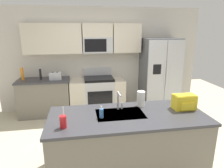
{
  "coord_description": "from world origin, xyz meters",
  "views": [
    {
      "loc": [
        -0.58,
        -3.02,
        2.07
      ],
      "look_at": [
        0.02,
        0.6,
        1.05
      ],
      "focal_mm": 31.89,
      "sensor_mm": 36.0,
      "label": 1
    }
  ],
  "objects_px": {
    "range_oven": "(97,95)",
    "refrigerator": "(159,75)",
    "drink_cup_red": "(63,122)",
    "paper_towel_roll": "(141,99)",
    "backpack": "(184,102)",
    "bottle_orange": "(22,74)",
    "toaster": "(55,76)",
    "sink_faucet": "(119,99)",
    "soap_dispenser": "(101,113)",
    "pepper_mill": "(40,74)"
  },
  "relations": [
    {
      "from": "bottle_orange",
      "to": "refrigerator",
      "type": "bearing_deg",
      "value": -1.64
    },
    {
      "from": "toaster",
      "to": "drink_cup_red",
      "type": "relative_size",
      "value": 1.01
    },
    {
      "from": "sink_faucet",
      "to": "soap_dispenser",
      "type": "relative_size",
      "value": 1.66
    },
    {
      "from": "sink_faucet",
      "to": "drink_cup_red",
      "type": "bearing_deg",
      "value": -150.72
    },
    {
      "from": "paper_towel_roll",
      "to": "backpack",
      "type": "distance_m",
      "value": 0.65
    },
    {
      "from": "range_oven",
      "to": "paper_towel_roll",
      "type": "height_order",
      "value": "paper_towel_roll"
    },
    {
      "from": "drink_cup_red",
      "to": "soap_dispenser",
      "type": "xyz_separation_m",
      "value": [
        0.49,
        0.21,
        -0.01
      ]
    },
    {
      "from": "range_oven",
      "to": "bottle_orange",
      "type": "xyz_separation_m",
      "value": [
        -1.76,
        0.02,
        0.6
      ]
    },
    {
      "from": "bottle_orange",
      "to": "soap_dispenser",
      "type": "distance_m",
      "value": 2.86
    },
    {
      "from": "sink_faucet",
      "to": "backpack",
      "type": "xyz_separation_m",
      "value": [
        0.98,
        -0.12,
        -0.05
      ]
    },
    {
      "from": "drink_cup_red",
      "to": "soap_dispenser",
      "type": "height_order",
      "value": "drink_cup_red"
    },
    {
      "from": "refrigerator",
      "to": "bottle_orange",
      "type": "xyz_separation_m",
      "value": [
        -3.37,
        0.1,
        0.12
      ]
    },
    {
      "from": "range_oven",
      "to": "bottle_orange",
      "type": "distance_m",
      "value": 1.86
    },
    {
      "from": "range_oven",
      "to": "backpack",
      "type": "distance_m",
      "value": 2.56
    },
    {
      "from": "bottle_orange",
      "to": "drink_cup_red",
      "type": "distance_m",
      "value": 2.81
    },
    {
      "from": "refrigerator",
      "to": "sink_faucet",
      "type": "relative_size",
      "value": 6.56
    },
    {
      "from": "range_oven",
      "to": "sink_faucet",
      "type": "bearing_deg",
      "value": -86.54
    },
    {
      "from": "range_oven",
      "to": "toaster",
      "type": "height_order",
      "value": "range_oven"
    },
    {
      "from": "toaster",
      "to": "drink_cup_red",
      "type": "height_order",
      "value": "drink_cup_red"
    },
    {
      "from": "toaster",
      "to": "bottle_orange",
      "type": "xyz_separation_m",
      "value": [
        -0.76,
        0.08,
        0.06
      ]
    },
    {
      "from": "pepper_mill",
      "to": "paper_towel_roll",
      "type": "bearing_deg",
      "value": -47.5
    },
    {
      "from": "sink_faucet",
      "to": "paper_towel_roll",
      "type": "distance_m",
      "value": 0.39
    },
    {
      "from": "pepper_mill",
      "to": "backpack",
      "type": "distance_m",
      "value": 3.32
    },
    {
      "from": "range_oven",
      "to": "drink_cup_red",
      "type": "relative_size",
      "value": 4.91
    },
    {
      "from": "toaster",
      "to": "sink_faucet",
      "type": "bearing_deg",
      "value": -61.31
    },
    {
      "from": "refrigerator",
      "to": "pepper_mill",
      "type": "height_order",
      "value": "refrigerator"
    },
    {
      "from": "drink_cup_red",
      "to": "backpack",
      "type": "relative_size",
      "value": 0.86
    },
    {
      "from": "drink_cup_red",
      "to": "paper_towel_roll",
      "type": "xyz_separation_m",
      "value": [
        1.15,
        0.53,
        0.04
      ]
    },
    {
      "from": "refrigerator",
      "to": "soap_dispenser",
      "type": "relative_size",
      "value": 10.88
    },
    {
      "from": "refrigerator",
      "to": "paper_towel_roll",
      "type": "distance_m",
      "value": 2.24
    },
    {
      "from": "range_oven",
      "to": "paper_towel_roll",
      "type": "xyz_separation_m",
      "value": [
        0.5,
        -2.02,
        0.58
      ]
    },
    {
      "from": "pepper_mill",
      "to": "drink_cup_red",
      "type": "height_order",
      "value": "drink_cup_red"
    },
    {
      "from": "range_oven",
      "to": "soap_dispenser",
      "type": "height_order",
      "value": "range_oven"
    },
    {
      "from": "refrigerator",
      "to": "pepper_mill",
      "type": "xyz_separation_m",
      "value": [
        -2.96,
        0.07,
        0.1
      ]
    },
    {
      "from": "bottle_orange",
      "to": "backpack",
      "type": "distance_m",
      "value": 3.65
    },
    {
      "from": "paper_towel_roll",
      "to": "bottle_orange",
      "type": "bearing_deg",
      "value": 137.91
    },
    {
      "from": "toaster",
      "to": "bottle_orange",
      "type": "bearing_deg",
      "value": 174.21
    },
    {
      "from": "toaster",
      "to": "soap_dispenser",
      "type": "bearing_deg",
      "value": -69.81
    },
    {
      "from": "pepper_mill",
      "to": "drink_cup_red",
      "type": "xyz_separation_m",
      "value": [
        0.7,
        -2.55,
        -0.05
      ]
    },
    {
      "from": "bottle_orange",
      "to": "soap_dispenser",
      "type": "height_order",
      "value": "bottle_orange"
    },
    {
      "from": "paper_towel_roll",
      "to": "pepper_mill",
      "type": "bearing_deg",
      "value": 132.5
    },
    {
      "from": "range_oven",
      "to": "soap_dispenser",
      "type": "distance_m",
      "value": 2.41
    },
    {
      "from": "pepper_mill",
      "to": "sink_faucet",
      "type": "height_order",
      "value": "sink_faucet"
    },
    {
      "from": "pepper_mill",
      "to": "sink_faucet",
      "type": "distance_m",
      "value": 2.58
    },
    {
      "from": "range_oven",
      "to": "refrigerator",
      "type": "height_order",
      "value": "refrigerator"
    },
    {
      "from": "range_oven",
      "to": "backpack",
      "type": "xyz_separation_m",
      "value": [
        1.11,
        -2.24,
        0.57
      ]
    },
    {
      "from": "toaster",
      "to": "pepper_mill",
      "type": "relative_size",
      "value": 1.08
    },
    {
      "from": "toaster",
      "to": "soap_dispenser",
      "type": "relative_size",
      "value": 1.65
    },
    {
      "from": "drink_cup_red",
      "to": "backpack",
      "type": "distance_m",
      "value": 1.78
    },
    {
      "from": "bottle_orange",
      "to": "soap_dispenser",
      "type": "relative_size",
      "value": 1.74
    }
  ]
}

